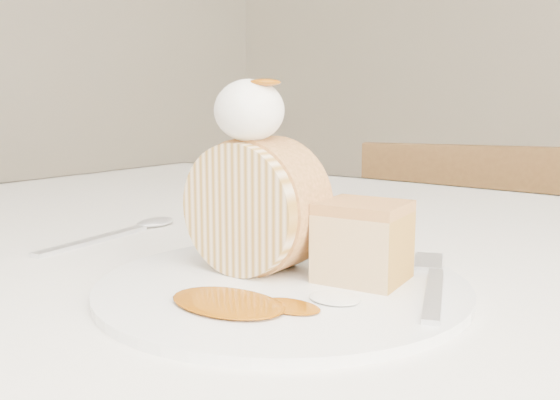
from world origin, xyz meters
The scene contains 10 objects.
table centered at (0.00, 0.20, 0.66)m, with size 1.40×0.90×0.75m.
chair_far centered at (-0.17, 0.94, 0.46)m, with size 0.47×0.47×0.80m.
plate centered at (0.04, 0.03, 0.75)m, with size 0.28×0.28×0.01m, color white.
roulade_slice centered at (0.01, 0.04, 0.81)m, with size 0.10×0.10×0.06m, color beige.
cake_chunk centered at (0.09, 0.07, 0.78)m, with size 0.06×0.06×0.05m, color #CA864C.
whipped_cream centered at (0.01, 0.03, 0.89)m, with size 0.05×0.05×0.05m, color white.
caramel_drizzle centered at (0.02, 0.03, 0.91)m, with size 0.03×0.02×0.01m, color #8D4505.
caramel_pool centered at (0.05, -0.04, 0.76)m, with size 0.09×0.06×0.00m, color #8D4505, non-canonical shape.
fork centered at (0.15, 0.06, 0.76)m, with size 0.02×0.17×0.00m, color silver.
spoon centered at (-0.21, 0.04, 0.75)m, with size 0.03×0.18×0.00m, color silver.
Camera 1 is at (0.32, -0.34, 0.90)m, focal length 40.00 mm.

